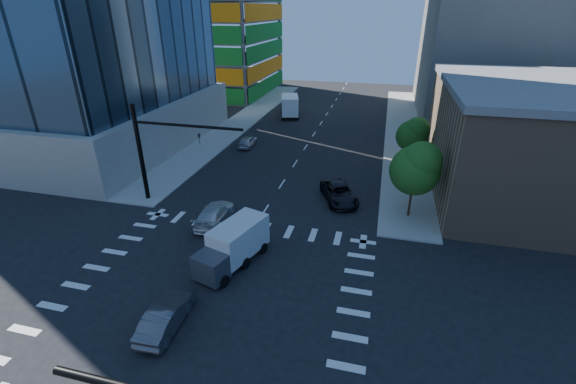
% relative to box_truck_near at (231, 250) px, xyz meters
% --- Properties ---
extents(ground, '(160.00, 160.00, 0.00)m').
position_rel_box_truck_near_xyz_m(ground, '(-0.16, -3.68, -1.30)').
color(ground, black).
rests_on(ground, ground).
extents(road_markings, '(20.00, 20.00, 0.01)m').
position_rel_box_truck_near_xyz_m(road_markings, '(-0.16, -3.68, -1.29)').
color(road_markings, silver).
rests_on(road_markings, ground).
extents(sidewalk_ne, '(5.00, 60.00, 0.15)m').
position_rel_box_truck_near_xyz_m(sidewalk_ne, '(12.34, 36.32, -1.22)').
color(sidewalk_ne, '#9B9893').
rests_on(sidewalk_ne, ground).
extents(sidewalk_nw, '(5.00, 60.00, 0.15)m').
position_rel_box_truck_near_xyz_m(sidewalk_nw, '(-12.66, 36.32, -1.22)').
color(sidewalk_nw, '#9B9893').
rests_on(sidewalk_nw, ground).
extents(commercial_building, '(20.50, 22.50, 10.60)m').
position_rel_box_truck_near_xyz_m(commercial_building, '(24.84, 18.32, 4.02)').
color(commercial_building, '#917054').
rests_on(commercial_building, ground).
extents(bg_building_ne, '(24.00, 30.00, 28.00)m').
position_rel_box_truck_near_xyz_m(bg_building_ne, '(26.84, 51.32, 12.70)').
color(bg_building_ne, '#66605B').
rests_on(bg_building_ne, ground).
extents(signal_mast_nw, '(10.20, 0.40, 9.00)m').
position_rel_box_truck_near_xyz_m(signal_mast_nw, '(-10.16, 7.82, 4.20)').
color(signal_mast_nw, black).
rests_on(signal_mast_nw, sidewalk_nw).
extents(tree_south, '(4.16, 4.16, 6.82)m').
position_rel_box_truck_near_xyz_m(tree_south, '(12.47, 10.22, 3.39)').
color(tree_south, '#382316').
rests_on(tree_south, sidewalk_ne).
extents(tree_north, '(3.54, 3.52, 5.78)m').
position_rel_box_truck_near_xyz_m(tree_north, '(12.77, 22.22, 2.69)').
color(tree_north, '#382316').
rests_on(tree_north, sidewalk_ne).
extents(car_nb_far, '(4.62, 6.25, 1.58)m').
position_rel_box_truck_near_xyz_m(car_nb_far, '(6.05, 11.98, -0.51)').
color(car_nb_far, black).
rests_on(car_nb_far, ground).
extents(car_sb_near, '(2.51, 5.56, 1.58)m').
position_rel_box_truck_near_xyz_m(car_sb_near, '(-3.67, 5.35, -0.51)').
color(car_sb_near, white).
rests_on(car_sb_near, ground).
extents(car_sb_mid, '(1.74, 4.19, 1.42)m').
position_rel_box_truck_near_xyz_m(car_sb_mid, '(-7.60, 24.79, -0.59)').
color(car_sb_mid, '#BABCC3').
rests_on(car_sb_mid, ground).
extents(car_sb_cross, '(1.81, 4.66, 1.51)m').
position_rel_box_truck_near_xyz_m(car_sb_cross, '(-1.42, -6.43, -0.54)').
color(car_sb_cross, '#525156').
rests_on(car_sb_cross, ground).
extents(box_truck_near, '(3.92, 6.03, 2.93)m').
position_rel_box_truck_near_xyz_m(box_truck_near, '(0.00, 0.00, 0.00)').
color(box_truck_near, black).
rests_on(box_truck_near, ground).
extents(box_truck_far, '(4.52, 7.21, 3.51)m').
position_rel_box_truck_near_xyz_m(box_truck_far, '(-6.14, 41.72, 0.26)').
color(box_truck_far, black).
rests_on(box_truck_far, ground).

